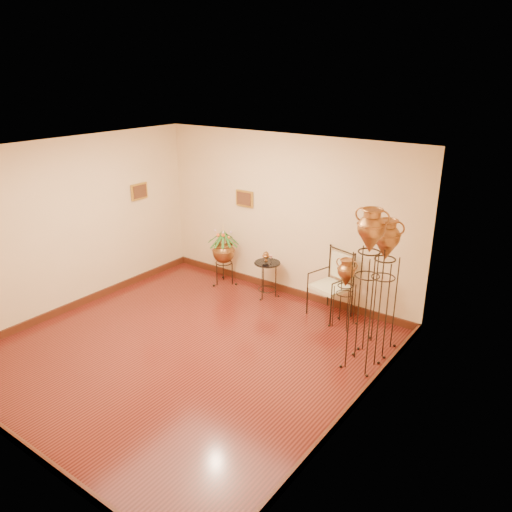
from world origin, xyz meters
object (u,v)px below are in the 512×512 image
Objects in this scene: amphora_tall at (366,289)px; side_table at (267,279)px; armchair at (330,285)px; amphora_mid at (382,285)px; planter_urn at (224,250)px.

amphora_tall is 2.73× the size of side_table.
armchair is (-1.05, 1.07, -0.59)m from amphora_tall.
amphora_tall is at bearing -25.26° from side_table.
amphora_mid is 1.63× the size of planter_urn.
side_table is (-2.28, 1.07, -0.80)m from amphora_tall.
amphora_mid is 2.42m from side_table.
amphora_mid is 1.81× the size of armchair.
side_table is at bearing -164.34° from armchair.
amphora_tall is at bearing -29.89° from armchair.
side_table is at bearing 154.74° from amphora_tall.
planter_urn is at bearing 161.74° from amphora_tall.
amphora_tall reaches higher than side_table.
planter_urn is at bearing -164.30° from armchair.
amphora_mid is at bearing -12.73° from side_table.
armchair is at bearing 153.98° from amphora_mid.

